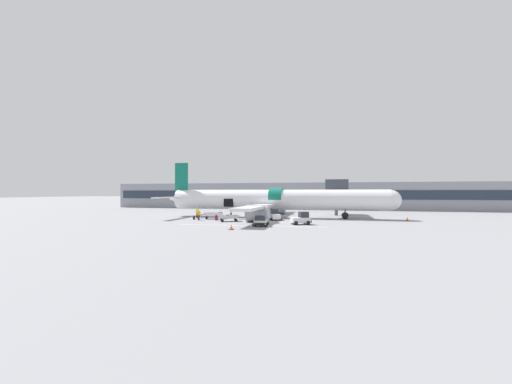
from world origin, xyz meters
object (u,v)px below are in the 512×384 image
baggage_cart_queued (230,218)px  suitcase_on_tarmac_spare (216,218)px  ground_crew_driver (231,213)px  baggage_tug_rear (301,219)px  baggage_tug_mid (274,215)px  suitcase_on_tarmac_upright (194,218)px  ground_crew_loader_a (197,212)px  airplane (273,200)px  baggage_tug_lead (261,221)px  baggage_cart_loading (214,215)px  ground_crew_loader_b (199,215)px

baggage_cart_queued → suitcase_on_tarmac_spare: baggage_cart_queued is taller
ground_crew_driver → baggage_tug_rear: bearing=-32.7°
baggage_tug_rear → baggage_cart_queued: 11.12m
baggage_tug_rear → baggage_cart_queued: (-10.93, 2.02, -0.23)m
baggage_tug_mid → suitcase_on_tarmac_upright: (-12.65, -2.41, -0.50)m
ground_crew_loader_a → suitcase_on_tarmac_spare: 5.72m
ground_crew_loader_a → suitcase_on_tarmac_spare: ground_crew_loader_a is taller
baggage_cart_queued → suitcase_on_tarmac_spare: bearing=154.7°
airplane → ground_crew_loader_a: 13.20m
baggage_tug_lead → suitcase_on_tarmac_upright: 14.20m
baggage_tug_mid → baggage_cart_loading: size_ratio=0.80×
baggage_cart_queued → ground_crew_loader_b: 5.45m
baggage_cart_loading → ground_crew_driver: (2.07, 2.53, 0.33)m
baggage_tug_lead → suitcase_on_tarmac_spare: (-8.60, 6.51, -0.27)m
baggage_cart_loading → suitcase_on_tarmac_spare: size_ratio=4.95×
baggage_tug_rear → suitcase_on_tarmac_upright: bearing=168.7°
baggage_tug_mid → baggage_cart_queued: size_ratio=0.83×
airplane → ground_crew_loader_a: size_ratio=22.29×
suitcase_on_tarmac_upright → suitcase_on_tarmac_spare: 3.90m
baggage_tug_lead → ground_crew_loader_b: 12.84m
airplane → baggage_tug_mid: airplane is taller
ground_crew_loader_b → baggage_cart_queued: bearing=-7.7°
airplane → suitcase_on_tarmac_upright: size_ratio=68.95×
baggage_cart_loading → ground_crew_loader_a: bearing=166.2°
suitcase_on_tarmac_upright → ground_crew_loader_b: bearing=-33.8°
baggage_tug_mid → ground_crew_loader_b: size_ratio=1.92×
baggage_cart_loading → baggage_tug_mid: bearing=1.4°
baggage_tug_rear → suitcase_on_tarmac_upright: baggage_tug_rear is taller
ground_crew_loader_b → ground_crew_loader_a: bearing=117.0°
airplane → ground_crew_loader_a: (-12.42, -3.97, -2.05)m
ground_crew_driver → ground_crew_loader_a: bearing=-162.9°
baggage_cart_loading → suitcase_on_tarmac_spare: 2.72m
baggage_tug_rear → suitcase_on_tarmac_upright: 17.81m
ground_crew_loader_b → suitcase_on_tarmac_spare: 2.85m
airplane → suitcase_on_tarmac_spare: airplane is taller
airplane → ground_crew_loader_b: (-10.50, -7.74, -2.12)m
ground_crew_loader_b → baggage_tug_lead: bearing=-27.8°
ground_crew_loader_a → baggage_tug_mid: bearing=-2.6°
baggage_tug_mid → ground_crew_loader_a: size_ratio=1.77×
ground_crew_loader_a → airplane: bearing=17.7°
baggage_cart_loading → ground_crew_driver: ground_crew_driver is taller
suitcase_on_tarmac_spare → baggage_tug_lead: bearing=-37.1°
baggage_tug_mid → ground_crew_loader_a: 13.45m
baggage_cart_queued → suitcase_on_tarmac_spare: (-2.64, 1.25, -0.14)m
ground_crew_driver → suitcase_on_tarmac_upright: 6.68m
baggage_tug_lead → baggage_cart_loading: (-9.85, 8.92, -0.04)m
airplane → baggage_tug_mid: 5.20m
baggage_tug_rear → suitcase_on_tarmac_spare: 13.96m
suitcase_on_tarmac_upright → suitcase_on_tarmac_spare: suitcase_on_tarmac_spare is taller
baggage_cart_loading → ground_crew_loader_a: size_ratio=2.22×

